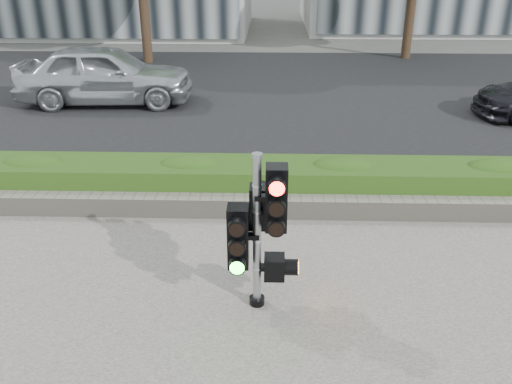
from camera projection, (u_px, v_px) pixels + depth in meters
ground at (252, 280)px, 7.51m from camera, size 120.00×120.00×0.00m
road at (264, 93)px, 16.56m from camera, size 60.00×13.00×0.02m
curb at (258, 183)px, 10.34m from camera, size 60.00×0.25×0.12m
stone_wall at (256, 206)px, 9.15m from camera, size 12.00×0.32×0.34m
hedge at (257, 181)px, 9.66m from camera, size 12.00×1.00×0.68m
traffic_signal at (259, 224)px, 6.53m from camera, size 0.71×0.51×2.07m
car_silver at (105, 74)px, 15.19m from camera, size 4.95×2.19×1.66m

